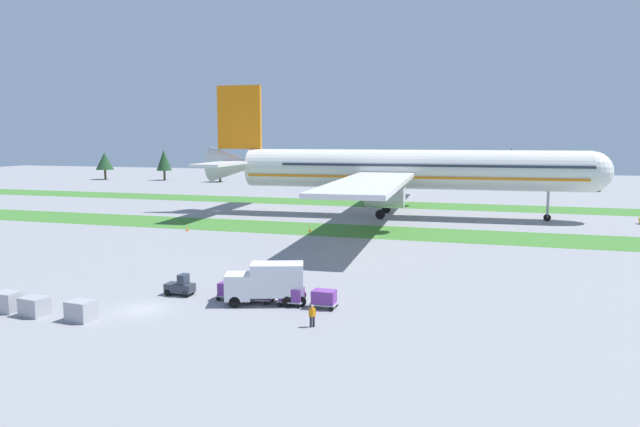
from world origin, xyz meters
name	(u,v)px	position (x,y,z in m)	size (l,w,h in m)	color
ground_plane	(141,310)	(0.00, 0.00, 0.00)	(400.00, 400.00, 0.00)	gray
grass_strip_near	(307,229)	(0.00, 45.47, 0.00)	(320.00, 12.36, 0.01)	#3D752D
grass_strip_far	(359,203)	(0.00, 82.19, 0.00)	(320.00, 12.36, 0.01)	#3D752D
airliner	(397,169)	(11.14, 63.70, 8.60)	(71.87, 88.24, 23.98)	silver
baggage_tug	(180,286)	(0.81, 5.05, 0.81)	(2.62, 1.34, 1.97)	#2D333D
cargo_dolly_lead	(230,290)	(5.83, 4.97, 0.92)	(2.22, 1.54, 1.55)	#A3A3A8
cargo_dolly_second	(261,292)	(8.73, 4.93, 0.92)	(2.22, 1.54, 1.55)	#A3A3A8
cargo_dolly_third	(292,295)	(11.63, 4.88, 0.92)	(2.22, 1.54, 1.55)	#A3A3A8
cargo_dolly_fourth	(324,298)	(14.53, 4.83, 0.92)	(2.22, 1.54, 1.55)	#A3A3A8
catering_truck	(267,282)	(9.42, 4.66, 1.95)	(7.33, 4.33, 3.58)	silver
ground_crew_marshaller	(312,315)	(15.04, -0.15, 0.95)	(0.49, 0.36, 1.74)	black
uld_container_0	(34,306)	(-7.38, -3.79, 0.76)	(2.00, 1.60, 1.53)	#A3A3A8
uld_container_1	(7,302)	(-10.38, -3.56, 0.83)	(2.00, 1.60, 1.66)	#A3A3A8
uld_container_2	(81,311)	(-2.88, -3.82, 0.80)	(2.00, 1.60, 1.60)	#A3A3A8
taxiway_marker_0	(310,230)	(1.44, 42.46, 0.35)	(0.44, 0.44, 0.69)	orange
taxiway_marker_1	(187,229)	(-16.83, 37.84, 0.32)	(0.44, 0.44, 0.64)	orange
distant_tree_line	(362,163)	(-9.47, 128.60, 6.62)	(201.46, 8.25, 11.27)	#4C3823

